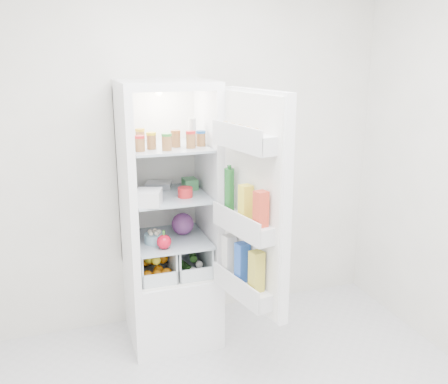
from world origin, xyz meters
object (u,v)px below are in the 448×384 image
object	(u,v)px
red_cabbage	(183,224)
fridge_door	(252,209)
mushroom_bowl	(155,238)
refrigerator	(169,246)

from	to	relation	value
red_cabbage	fridge_door	bearing A→B (deg)	-66.73
red_cabbage	fridge_door	size ratio (longest dim) A/B	0.12
mushroom_bowl	fridge_door	world-z (taller)	fridge_door
mushroom_bowl	fridge_door	bearing A→B (deg)	-47.17
refrigerator	fridge_door	bearing A→B (deg)	-60.03
fridge_door	mushroom_bowl	bearing A→B (deg)	30.70
refrigerator	red_cabbage	world-z (taller)	refrigerator
mushroom_bowl	fridge_door	size ratio (longest dim) A/B	0.10
red_cabbage	fridge_door	world-z (taller)	fridge_door
refrigerator	mushroom_bowl	size ratio (longest dim) A/B	13.46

